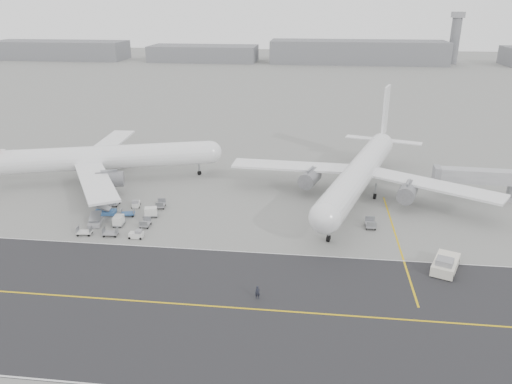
# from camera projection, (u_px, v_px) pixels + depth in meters

# --- Properties ---
(ground) EXTENTS (700.00, 700.00, 0.00)m
(ground) POSITION_uv_depth(u_px,v_px,m) (219.00, 244.00, 83.76)
(ground) COLOR gray
(ground) RESTS_ON ground
(taxiway) EXTENTS (220.00, 59.00, 0.03)m
(taxiway) POSITION_uv_depth(u_px,v_px,m) (230.00, 307.00, 66.55)
(taxiway) COLOR #2A2A2C
(taxiway) RESTS_ON ground
(horizon_buildings) EXTENTS (520.00, 28.00, 28.00)m
(horizon_buildings) POSITION_uv_depth(u_px,v_px,m) (341.00, 63.00, 321.10)
(horizon_buildings) COLOR slate
(horizon_buildings) RESTS_ON ground
(control_tower) EXTENTS (7.00, 7.00, 31.25)m
(control_tower) POSITION_uv_depth(u_px,v_px,m) (455.00, 37.00, 312.03)
(control_tower) COLOR slate
(control_tower) RESTS_ON ground
(airliner_a) EXTENTS (52.71, 51.65, 18.73)m
(airliner_a) POSITION_uv_depth(u_px,v_px,m) (101.00, 158.00, 111.27)
(airliner_a) COLOR white
(airliner_a) RESTS_ON ground
(airliner_b) EXTENTS (53.52, 54.62, 19.41)m
(airliner_b) POSITION_uv_depth(u_px,v_px,m) (360.00, 172.00, 101.73)
(airliner_b) COLOR white
(airliner_b) RESTS_ON ground
(pushback_tug) EXTENTS (5.56, 8.84, 2.54)m
(pushback_tug) POSITION_uv_depth(u_px,v_px,m) (445.00, 264.00, 75.35)
(pushback_tug) COLOR silver
(pushback_tug) RESTS_ON ground
(jet_bridge) EXTENTS (16.99, 3.93, 6.39)m
(jet_bridge) POSITION_uv_depth(u_px,v_px,m) (476.00, 178.00, 101.71)
(jet_bridge) COLOR gray
(jet_bridge) RESTS_ON ground
(gse_cluster) EXTENTS (19.73, 23.08, 1.95)m
(gse_cluster) POSITION_uv_depth(u_px,v_px,m) (124.00, 221.00, 92.71)
(gse_cluster) COLOR gray
(gse_cluster) RESTS_ON ground
(stray_dolly) EXTENTS (1.75, 2.81, 1.72)m
(stray_dolly) POSITION_uv_depth(u_px,v_px,m) (370.00, 228.00, 89.84)
(stray_dolly) COLOR silver
(stray_dolly) RESTS_ON ground
(ground_crew_a) EXTENTS (0.80, 0.62, 1.95)m
(ground_crew_a) POSITION_uv_depth(u_px,v_px,m) (258.00, 292.00, 68.20)
(ground_crew_a) COLOR black
(ground_crew_a) RESTS_ON ground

